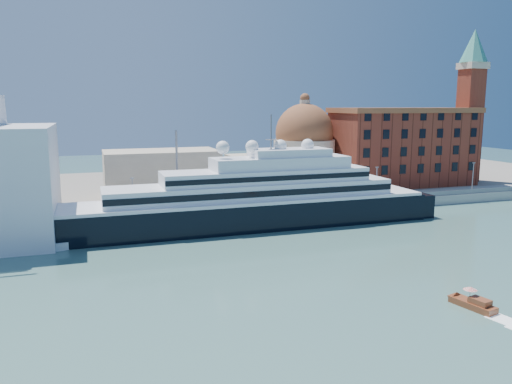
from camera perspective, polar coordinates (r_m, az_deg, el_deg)
name	(u,v)px	position (r m, az deg, el deg)	size (l,w,h in m)	color
ground	(323,253)	(89.90, 7.67, -6.95)	(400.00, 400.00, 0.00)	#3C6864
quay	(260,209)	(120.05, 0.50, -1.98)	(180.00, 10.00, 2.50)	gray
land	(218,185)	(158.78, -4.36, 0.81)	(260.00, 72.00, 2.00)	slate
quay_fence	(267,205)	(115.53, 1.23, -1.51)	(180.00, 0.10, 1.20)	slate
superyacht	(231,206)	(106.00, -2.85, -1.59)	(93.94, 13.02, 28.07)	black
service_barge	(89,240)	(99.92, -18.59, -5.19)	(13.05, 7.34, 2.79)	white
water_taxi	(474,303)	(71.63, 23.63, -11.57)	(3.26, 6.29, 2.85)	brown
warehouse	(403,146)	(158.07, 16.44, 5.07)	(43.00, 19.00, 23.25)	maroon
campanile	(471,96)	(172.55, 23.33, 10.02)	(8.40, 8.40, 47.00)	maroon
church	(254,159)	(142.80, -0.20, 3.84)	(66.00, 18.00, 25.50)	beige
lamp_posts	(210,177)	(113.43, -5.27, 1.69)	(120.80, 2.40, 18.00)	slate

